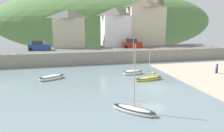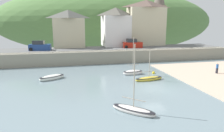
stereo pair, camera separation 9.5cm
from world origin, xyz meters
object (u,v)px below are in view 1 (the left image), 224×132
(dinghy_open_wooden, at_px, (149,79))
(sailboat_nearest_shore, at_px, (52,78))
(waterfront_building_right, at_px, (146,23))
(parked_car_by_wall, at_px, (132,44))
(parked_car_near_slipway, at_px, (39,46))
(church_with_spire, at_px, (158,12))
(mooring_buoy, at_px, (153,73))
(waterfront_building_left, at_px, (68,28))
(sailboat_white_hull, at_px, (133,72))
(waterfront_building_centre, at_px, (115,27))
(person_on_slipway, at_px, (217,68))
(motorboat_with_cabin, at_px, (134,110))

(dinghy_open_wooden, distance_m, sailboat_nearest_shore, 13.49)
(waterfront_building_right, relative_size, parked_car_by_wall, 2.48)
(waterfront_building_right, distance_m, parked_car_near_slipway, 24.82)
(sailboat_nearest_shore, bearing_deg, church_with_spire, 12.21)
(parked_car_by_wall, bearing_deg, parked_car_near_slipway, -173.65)
(church_with_spire, height_order, dinghy_open_wooden, church_with_spire)
(dinghy_open_wooden, bearing_deg, parked_car_by_wall, 69.86)
(church_with_spire, xyz_separation_m, dinghy_open_wooden, (-13.11, -25.66, -10.19))
(church_with_spire, distance_m, mooring_buoy, 26.92)
(waterfront_building_left, relative_size, sailboat_white_hull, 1.38)
(waterfront_building_right, xyz_separation_m, parked_car_by_wall, (-4.81, -4.50, -4.56))
(waterfront_building_right, relative_size, sailboat_nearest_shore, 2.75)
(sailboat_white_hull, distance_m, parked_car_near_slipway, 20.29)
(mooring_buoy, bearing_deg, dinghy_open_wooden, -123.23)
(waterfront_building_left, xyz_separation_m, waterfront_building_right, (18.14, -0.00, 1.24))
(waterfront_building_centre, xyz_separation_m, sailboat_nearest_shore, (-13.66, -18.23, -6.60))
(waterfront_building_centre, bearing_deg, waterfront_building_right, -0.00)
(church_with_spire, relative_size, mooring_buoy, 34.84)
(waterfront_building_left, distance_m, parked_car_by_wall, 14.46)
(sailboat_white_hull, bearing_deg, waterfront_building_left, 112.03)
(waterfront_building_left, bearing_deg, person_on_slipway, -43.59)
(sailboat_nearest_shore, bearing_deg, motorboat_with_cabin, -87.64)
(sailboat_nearest_shore, bearing_deg, waterfront_building_centre, 25.00)
(sailboat_nearest_shore, height_order, parked_car_near_slipway, parked_car_near_slipway)
(waterfront_building_left, distance_m, church_with_spire, 23.86)
(dinghy_open_wooden, xyz_separation_m, sailboat_nearest_shore, (-13.05, 3.42, 0.04))
(dinghy_open_wooden, distance_m, parked_car_near_slipway, 23.60)
(waterfront_building_right, relative_size, church_with_spire, 0.68)
(parked_car_by_wall, xyz_separation_m, mooring_buoy, (-1.07, -13.84, -3.07))
(sailboat_nearest_shore, bearing_deg, sailboat_white_hull, -27.33)
(motorboat_with_cabin, height_order, person_on_slipway, motorboat_with_cabin)
(sailboat_white_hull, bearing_deg, waterfront_building_right, 58.70)
(motorboat_with_cabin, relative_size, dinghy_open_wooden, 1.45)
(church_with_spire, distance_m, parked_car_by_wall, 14.88)
(waterfront_building_left, height_order, sailboat_nearest_shore, waterfront_building_left)
(waterfront_building_left, xyz_separation_m, parked_car_near_slipway, (-5.84, -4.50, -3.32))
(parked_car_by_wall, bearing_deg, waterfront_building_right, 49.46)
(motorboat_with_cabin, relative_size, sailboat_white_hull, 1.06)
(waterfront_building_centre, relative_size, sailboat_nearest_shore, 2.27)
(parked_car_by_wall, relative_size, mooring_buoy, 9.57)
(sailboat_white_hull, bearing_deg, church_with_spire, 52.80)
(waterfront_building_right, distance_m, parked_car_by_wall, 8.01)
(sailboat_nearest_shore, bearing_deg, parked_car_by_wall, 11.97)
(waterfront_building_right, relative_size, motorboat_with_cabin, 1.70)
(parked_car_near_slipway, bearing_deg, waterfront_building_left, 44.47)
(sailboat_white_hull, bearing_deg, mooring_buoy, -9.32)
(sailboat_white_hull, height_order, person_on_slipway, sailboat_white_hull)
(parked_car_near_slipway, relative_size, mooring_buoy, 9.60)
(waterfront_building_centre, height_order, motorboat_with_cabin, waterfront_building_centre)
(waterfront_building_centre, height_order, dinghy_open_wooden, waterfront_building_centre)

